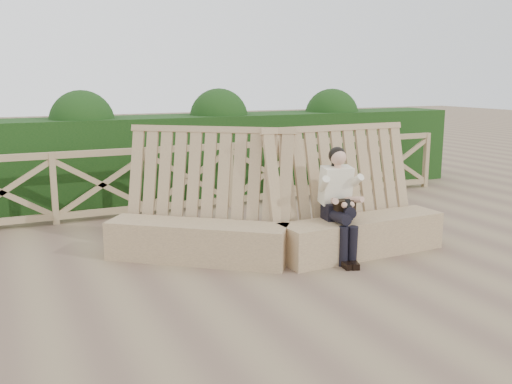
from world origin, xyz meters
name	(u,v)px	position (x,y,z in m)	size (l,w,h in m)	color
ground	(290,275)	(0.00, 0.00, 0.00)	(60.00, 60.00, 0.00)	brown
bench	(280,224)	(0.23, 0.70, 0.40)	(4.08, 1.99, 1.60)	#82664A
woman	(339,199)	(0.84, 0.31, 0.74)	(0.42, 0.81, 1.36)	black
guardrail	(190,178)	(0.00, 3.50, 0.55)	(10.10, 0.09, 1.10)	#8B7251
hedge	(169,157)	(0.00, 4.70, 0.75)	(12.00, 1.20, 1.50)	black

